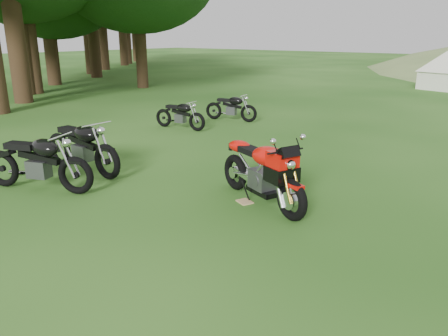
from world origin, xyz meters
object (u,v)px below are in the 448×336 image
Objects in this scene: vintage_moto_b at (81,145)px; vintage_moto_d at (231,107)px; sport_motorcycle at (262,166)px; plywood_board at (245,202)px; vintage_moto_c at (180,114)px; vintage_moto_a at (37,160)px.

vintage_moto_d is (-1.02, 6.06, -0.12)m from vintage_moto_b.
plywood_board is at bearing -126.87° from sport_motorcycle.
vintage_moto_b is 4.38m from vintage_moto_c.
vintage_moto_b is at bearing -146.59° from sport_motorcycle.
sport_motorcycle is 1.00× the size of vintage_moto_a.
sport_motorcycle reaches higher than vintage_moto_c.
plywood_board is 3.57m from vintage_moto_b.
vintage_moto_a is at bearing -75.82° from vintage_moto_b.
vintage_moto_b is 1.26× the size of vintage_moto_d.
vintage_moto_c is (-1.39, 4.16, -0.13)m from vintage_moto_b.
vintage_moto_b reaches higher than vintage_moto_c.
vintage_moto_c is at bearing -114.60° from vintage_moto_d.
vintage_moto_a is 1.26× the size of vintage_moto_c.
vintage_moto_c is (-1.71, 5.25, -0.11)m from vintage_moto_a.
vintage_moto_b is (-3.46, -0.69, 0.55)m from plywood_board.
vintage_moto_b is (-0.32, 1.10, 0.01)m from vintage_moto_a.
plywood_board is 0.12× the size of vintage_moto_b.
sport_motorcycle is 3.87m from vintage_moto_a.
sport_motorcycle reaches higher than plywood_board.
sport_motorcycle is 1.23× the size of vintage_moto_d.
sport_motorcycle is 0.97× the size of vintage_moto_b.
vintage_moto_b is 6.15m from vintage_moto_d.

